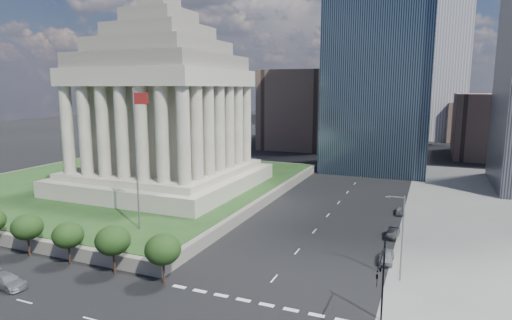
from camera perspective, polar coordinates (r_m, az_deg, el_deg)
The scene contains 15 objects.
ground at distance 126.65m, azimuth 15.03°, elevation -0.65°, with size 500.00×500.00×0.00m, color black.
plaza_terrace at distance 97.92m, azimuth -16.59°, elevation -3.14°, with size 66.00×70.00×1.80m, color #6B675C.
plaza_lawn at distance 97.72m, azimuth -16.62°, elevation -2.60°, with size 64.00×68.00×0.10m, color #1D3A17.
war_memorial at distance 87.41m, azimuth -12.40°, elevation 9.11°, with size 34.00×34.00×39.00m, color gray, non-canonical shape.
flagpole at distance 61.49m, azimuth -15.59°, elevation 1.11°, with size 2.52×0.24×20.00m.
tree_row at distance 66.51m, azimuth -30.06°, elevation -8.16°, with size 53.00×4.00×6.00m, color black, non-canonical shape.
midrise_glass at distance 119.83m, azimuth 16.31°, elevation 13.14°, with size 26.00×26.00×60.00m, color black.
building_filler_ne at distance 155.03m, azimuth 28.55°, elevation 4.07°, with size 20.00×30.00×20.00m, color brown.
building_filler_nw at distance 160.64m, azimuth 6.00°, elevation 6.76°, with size 24.00×30.00×28.00m, color brown.
traffic_signal_ne at distance 41.08m, azimuth 16.39°, elevation -14.59°, with size 0.30×5.74×8.00m.
street_lamp_north at distance 51.41m, azimuth 18.76°, elevation -9.24°, with size 2.13×0.22×10.00m.
suv_grey at distance 56.31m, azimuth -30.30°, elevation -13.73°, with size 5.22×2.12×1.51m, color slate.
parked_sedan_near at distance 57.82m, azimuth 17.00°, elevation -12.22°, with size 4.30×1.73×1.46m, color gray.
parked_sedan_mid at distance 67.04m, azimuth 17.82°, elevation -9.25°, with size 1.44×4.14×1.36m, color black.
parked_sedan_far at distance 79.28m, azimuth 18.67°, elevation -6.41°, with size 3.71×1.49×1.27m, color #55575C.
Camera 1 is at (15.93, -23.74, 21.82)m, focal length 30.00 mm.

